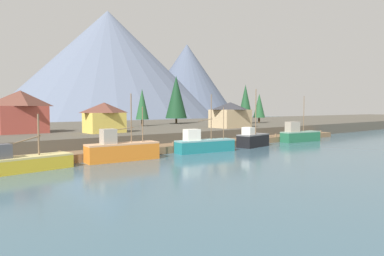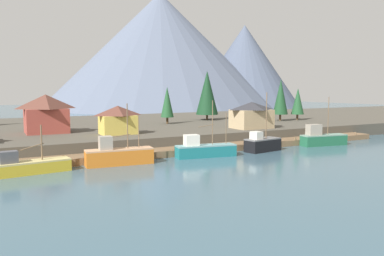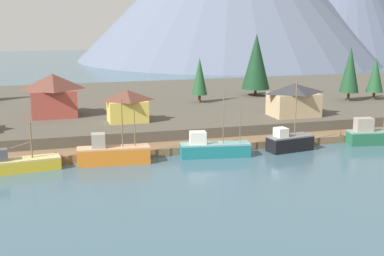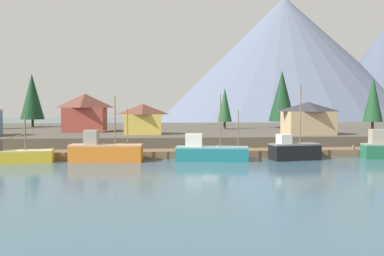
{
  "view_description": "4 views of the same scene",
  "coord_description": "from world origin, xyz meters",
  "px_view_note": "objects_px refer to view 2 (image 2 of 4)",
  "views": [
    {
      "loc": [
        -33.12,
        -39.0,
        6.38
      ],
      "look_at": [
        0.69,
        1.62,
        3.35
      ],
      "focal_mm": 32.04,
      "sensor_mm": 36.0,
      "label": 1
    },
    {
      "loc": [
        -28.34,
        -50.64,
        10.11
      ],
      "look_at": [
        0.66,
        3.24,
        3.86
      ],
      "focal_mm": 35.63,
      "sensor_mm": 36.0,
      "label": 2
    },
    {
      "loc": [
        -21.45,
        -65.45,
        18.3
      ],
      "look_at": [
        -1.71,
        2.24,
        3.08
      ],
      "focal_mm": 49.42,
      "sensor_mm": 36.0,
      "label": 3
    },
    {
      "loc": [
        -6.61,
        -51.41,
        6.73
      ],
      "look_at": [
        -1.85,
        3.27,
        3.91
      ],
      "focal_mm": 37.01,
      "sensor_mm": 36.0,
      "label": 4
    }
  ],
  "objects_px": {
    "fishing_boat_teal": "(204,149)",
    "fishing_boat_black": "(262,144)",
    "fishing_boat_yellow": "(29,166)",
    "conifer_near_left": "(281,97)",
    "house_red": "(46,113)",
    "house_yellow": "(118,120)",
    "conifer_back_right": "(167,102)",
    "fishing_boat_green": "(322,138)",
    "house_tan": "(251,115)",
    "fishing_boat_orange": "(118,155)",
    "conifer_near_right": "(207,93)",
    "conifer_back_left": "(298,101)"
  },
  "relations": [
    {
      "from": "fishing_boat_teal",
      "to": "fishing_boat_black",
      "type": "distance_m",
      "value": 10.97
    },
    {
      "from": "fishing_boat_yellow",
      "to": "conifer_near_left",
      "type": "bearing_deg",
      "value": 13.71
    },
    {
      "from": "fishing_boat_black",
      "to": "house_red",
      "type": "distance_m",
      "value": 37.5
    },
    {
      "from": "house_yellow",
      "to": "conifer_near_left",
      "type": "relative_size",
      "value": 0.6
    },
    {
      "from": "conifer_back_right",
      "to": "fishing_boat_green",
      "type": "bearing_deg",
      "value": -57.02
    },
    {
      "from": "fishing_boat_green",
      "to": "house_tan",
      "type": "xyz_separation_m",
      "value": [
        -7.48,
        11.08,
        3.83
      ]
    },
    {
      "from": "fishing_boat_teal",
      "to": "house_tan",
      "type": "relative_size",
      "value": 1.22
    },
    {
      "from": "conifer_near_left",
      "to": "fishing_boat_black",
      "type": "bearing_deg",
      "value": -136.34
    },
    {
      "from": "fishing_boat_green",
      "to": "conifer_near_left",
      "type": "xyz_separation_m",
      "value": [
        9.36,
        21.92,
        6.99
      ]
    },
    {
      "from": "fishing_boat_yellow",
      "to": "fishing_boat_orange",
      "type": "relative_size",
      "value": 1.02
    },
    {
      "from": "fishing_boat_orange",
      "to": "fishing_boat_green",
      "type": "height_order",
      "value": "fishing_boat_green"
    },
    {
      "from": "fishing_boat_orange",
      "to": "fishing_boat_teal",
      "type": "height_order",
      "value": "fishing_boat_teal"
    },
    {
      "from": "fishing_boat_orange",
      "to": "conifer_back_right",
      "type": "relative_size",
      "value": 1.11
    },
    {
      "from": "fishing_boat_teal",
      "to": "house_yellow",
      "type": "bearing_deg",
      "value": 131.47
    },
    {
      "from": "house_red",
      "to": "conifer_near_right",
      "type": "bearing_deg",
      "value": 15.81
    },
    {
      "from": "house_yellow",
      "to": "conifer_near_right",
      "type": "relative_size",
      "value": 0.5
    },
    {
      "from": "fishing_boat_green",
      "to": "conifer_near_left",
      "type": "relative_size",
      "value": 0.89
    },
    {
      "from": "fishing_boat_yellow",
      "to": "fishing_boat_teal",
      "type": "height_order",
      "value": "fishing_boat_teal"
    },
    {
      "from": "fishing_boat_green",
      "to": "house_yellow",
      "type": "relative_size",
      "value": 1.47
    },
    {
      "from": "fishing_boat_black",
      "to": "conifer_near_right",
      "type": "xyz_separation_m",
      "value": [
        8.8,
        32.67,
        8.03
      ]
    },
    {
      "from": "fishing_boat_black",
      "to": "fishing_boat_green",
      "type": "distance_m",
      "value": 13.63
    },
    {
      "from": "conifer_back_right",
      "to": "conifer_near_right",
      "type": "bearing_deg",
      "value": 20.72
    },
    {
      "from": "fishing_boat_orange",
      "to": "fishing_boat_teal",
      "type": "bearing_deg",
      "value": 3.79
    },
    {
      "from": "fishing_boat_orange",
      "to": "conifer_back_right",
      "type": "height_order",
      "value": "conifer_back_right"
    },
    {
      "from": "fishing_boat_orange",
      "to": "fishing_boat_teal",
      "type": "xyz_separation_m",
      "value": [
        13.15,
        -0.28,
        -0.16
      ]
    },
    {
      "from": "fishing_boat_teal",
      "to": "conifer_back_right",
      "type": "xyz_separation_m",
      "value": [
        6.64,
        27.72,
        6.16
      ]
    },
    {
      "from": "fishing_boat_yellow",
      "to": "fishing_boat_teal",
      "type": "distance_m",
      "value": 24.27
    },
    {
      "from": "conifer_near_right",
      "to": "fishing_boat_black",
      "type": "bearing_deg",
      "value": -105.07
    },
    {
      "from": "fishing_boat_black",
      "to": "conifer_back_left",
      "type": "relative_size",
      "value": 1.22
    },
    {
      "from": "conifer_back_left",
      "to": "conifer_near_right",
      "type": "bearing_deg",
      "value": 151.24
    },
    {
      "from": "fishing_boat_orange",
      "to": "conifer_back_right",
      "type": "xyz_separation_m",
      "value": [
        19.79,
        27.44,
        6.0
      ]
    },
    {
      "from": "house_yellow",
      "to": "conifer_back_left",
      "type": "distance_m",
      "value": 49.06
    },
    {
      "from": "fishing_boat_green",
      "to": "conifer_back_left",
      "type": "relative_size",
      "value": 1.13
    },
    {
      "from": "conifer_back_left",
      "to": "house_red",
      "type": "bearing_deg",
      "value": -179.73
    },
    {
      "from": "house_red",
      "to": "conifer_back_left",
      "type": "distance_m",
      "value": 58.77
    },
    {
      "from": "fishing_boat_teal",
      "to": "conifer_near_left",
      "type": "height_order",
      "value": "conifer_near_left"
    },
    {
      "from": "fishing_boat_black",
      "to": "house_yellow",
      "type": "distance_m",
      "value": 24.49
    },
    {
      "from": "fishing_boat_yellow",
      "to": "house_red",
      "type": "xyz_separation_m",
      "value": [
        4.94,
        21.56,
        5.0
      ]
    },
    {
      "from": "fishing_boat_teal",
      "to": "house_tan",
      "type": "bearing_deg",
      "value": 41.7
    },
    {
      "from": "fishing_boat_green",
      "to": "conifer_back_left",
      "type": "height_order",
      "value": "conifer_back_left"
    },
    {
      "from": "house_tan",
      "to": "fishing_boat_yellow",
      "type": "bearing_deg",
      "value": -165.03
    },
    {
      "from": "house_red",
      "to": "conifer_near_left",
      "type": "height_order",
      "value": "conifer_near_left"
    },
    {
      "from": "conifer_near_left",
      "to": "conifer_back_right",
      "type": "height_order",
      "value": "conifer_near_left"
    },
    {
      "from": "fishing_boat_yellow",
      "to": "fishing_boat_teal",
      "type": "bearing_deg",
      "value": -7.04
    },
    {
      "from": "house_yellow",
      "to": "conifer_back_right",
      "type": "relative_size",
      "value": 0.74
    },
    {
      "from": "fishing_boat_orange",
      "to": "fishing_boat_green",
      "type": "bearing_deg",
      "value": 4.64
    },
    {
      "from": "fishing_boat_yellow",
      "to": "fishing_boat_green",
      "type": "bearing_deg",
      "value": -6.93
    },
    {
      "from": "house_tan",
      "to": "conifer_back_left",
      "type": "relative_size",
      "value": 0.97
    },
    {
      "from": "fishing_boat_yellow",
      "to": "house_red",
      "type": "height_order",
      "value": "house_red"
    },
    {
      "from": "house_yellow",
      "to": "conifer_back_left",
      "type": "bearing_deg",
      "value": 9.47
    }
  ]
}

